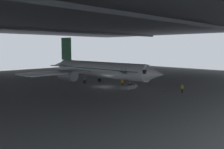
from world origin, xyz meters
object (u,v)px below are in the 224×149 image
object	(u,v)px
traffic_cone_orange	(163,90)
airplane_main	(98,69)
boarding_stairs	(129,85)
crew_worker_by_stairs	(122,82)
crew_worker_near_nose	(182,88)

from	to	relation	value
traffic_cone_orange	airplane_main	bearing A→B (deg)	97.64
airplane_main	boarding_stairs	world-z (taller)	airplane_main
crew_worker_by_stairs	boarding_stairs	bearing A→B (deg)	-113.70
boarding_stairs	crew_worker_near_nose	xyz separation A→B (m)	(3.30, -9.93, 0.20)
airplane_main	crew_worker_near_nose	distance (m)	19.71
airplane_main	traffic_cone_orange	xyz separation A→B (m)	(2.15, -16.02, -3.01)
boarding_stairs	traffic_cone_orange	bearing A→B (deg)	-70.94
boarding_stairs	traffic_cone_orange	size ratio (longest dim) A/B	7.48
airplane_main	crew_worker_by_stairs	size ratio (longest dim) A/B	20.78
boarding_stairs	crew_worker_near_nose	bearing A→B (deg)	-71.62
airplane_main	traffic_cone_orange	world-z (taller)	airplane_main
boarding_stairs	crew_worker_near_nose	distance (m)	10.47
crew_worker_by_stairs	airplane_main	bearing A→B (deg)	99.65
airplane_main	boarding_stairs	size ratio (longest dim) A/B	7.49
crew_worker_near_nose	crew_worker_by_stairs	distance (m)	12.95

